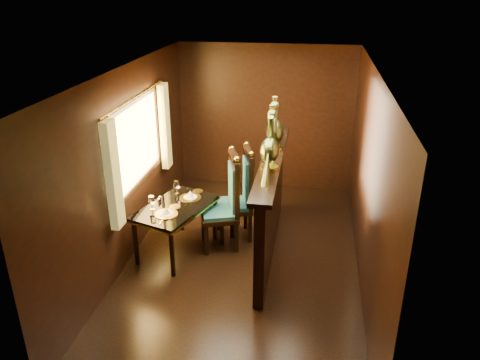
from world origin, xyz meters
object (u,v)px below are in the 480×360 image
(chair_right, at_px, (243,191))
(dining_table, at_px, (176,210))
(chair_left, at_px, (228,198))
(peacock_left, at_px, (270,139))
(peacock_right, at_px, (276,121))

(chair_right, bearing_deg, dining_table, -162.92)
(chair_left, relative_size, chair_right, 1.02)
(dining_table, bearing_deg, chair_left, 40.07)
(peacock_left, height_order, peacock_right, peacock_right)
(chair_left, height_order, peacock_left, peacock_left)
(chair_left, height_order, peacock_right, peacock_right)
(chair_left, xyz_separation_m, chair_right, (0.15, 0.30, -0.02))
(dining_table, height_order, peacock_left, peacock_left)
(chair_right, xyz_separation_m, peacock_right, (0.43, 0.01, 1.03))
(chair_left, bearing_deg, dining_table, -177.40)
(chair_left, bearing_deg, peacock_right, 8.84)
(peacock_left, relative_size, peacock_right, 0.98)
(dining_table, relative_size, peacock_left, 1.80)
(chair_left, distance_m, peacock_right, 1.21)
(chair_left, xyz_separation_m, peacock_right, (0.58, 0.31, 1.01))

